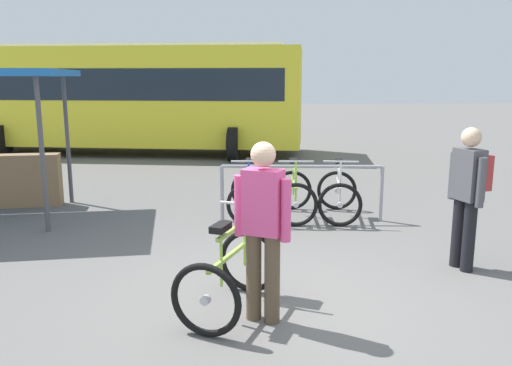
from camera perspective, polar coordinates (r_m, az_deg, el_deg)
name	(u,v)px	position (r m, az deg, el deg)	size (l,w,h in m)	color
ground_plane	(289,303)	(5.26, 3.65, -12.96)	(80.00, 80.00, 0.00)	#605E5B
bike_rack_rail	(302,180)	(7.98, 5.02, 0.32)	(2.51, 0.19, 0.88)	#99999E
racked_bike_blue	(250,195)	(8.20, -0.72, -1.27)	(0.72, 1.14, 0.97)	black
racked_bike_lime	(294,195)	(8.21, 4.18, -1.29)	(0.71, 1.13, 0.97)	black
racked_bike_white	(338,195)	(8.27, 9.02, -1.30)	(0.81, 1.16, 0.97)	black
featured_bicycle	(235,259)	(5.00, -2.37, -8.30)	(1.02, 1.26, 1.09)	black
person_with_featured_bike	(263,224)	(4.59, 0.77, -4.57)	(0.49, 0.33, 1.64)	brown
pedestrian_with_backpack	(468,189)	(6.34, 22.27, -0.65)	(0.41, 0.51, 1.64)	black
bus_distant	(128,93)	(15.70, -13.88, 9.55)	(10.25, 4.28, 3.08)	yellow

